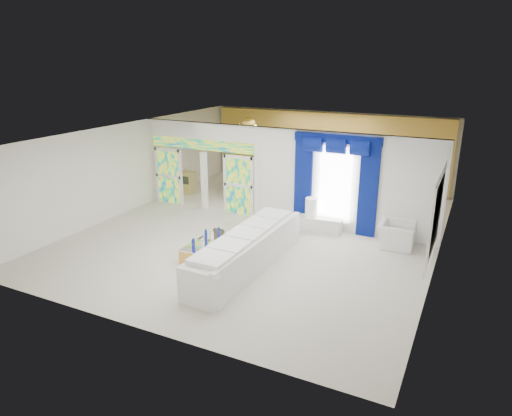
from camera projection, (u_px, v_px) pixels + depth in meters
The scene contains 22 objects.
floor at pixel (264, 230), 14.18m from camera, with size 12.00×12.00×0.00m, color #B7AF9E.
dividing_wall at pixel (344, 183), 13.66m from camera, with size 5.70×0.18×3.00m, color white.
dividing_header at pixel (201, 131), 15.37m from camera, with size 4.30×0.18×0.55m, color white.
stained_panel_left at pixel (169, 176), 16.51m from camera, with size 0.95×0.04×2.00m, color #994C3F.
stained_panel_right at pixel (239, 185), 15.32m from camera, with size 0.95×0.04×2.00m, color #994C3F.
stained_transom at pixel (201, 145), 15.52m from camera, with size 4.00×0.05×0.35m, color #994C3F.
window_pane at pixel (335, 185), 13.70m from camera, with size 1.00×0.02×2.30m, color white.
blue_drape_left at pixel (303, 183), 14.10m from camera, with size 0.55×0.10×2.80m, color #030A49.
blue_drape_right at pixel (368, 190), 13.27m from camera, with size 0.55×0.10×2.80m, color #030A49.
blue_pelmet at pixel (337, 139), 13.24m from camera, with size 2.60×0.12×0.25m, color #030A49.
wall_mirror at pixel (437, 215), 10.77m from camera, with size 0.04×2.70×1.90m, color white.
gold_curtains at pixel (326, 149), 18.74m from camera, with size 9.70×0.12×2.90m, color gold.
white_sofa at pixel (247, 253), 11.46m from camera, with size 0.95×4.45×0.85m, color white.
coffee_table at pixel (207, 247), 12.36m from camera, with size 0.59×1.76×0.39m, color gold.
console_table at pixel (320, 224), 13.98m from camera, with size 1.32×0.42×0.44m, color silver.
table_lamp at pixel (311, 207), 13.95m from camera, with size 0.36×0.36×0.58m, color white.
armchair at pixel (397, 234), 12.86m from camera, with size 1.07×0.94×0.70m, color white.
grand_piano at pixel (258, 177), 18.35m from camera, with size 1.59×2.08×1.05m, color black.
piano_bench at pixel (239, 196), 17.10m from camera, with size 0.95×0.37×0.32m, color black.
tv_console at pixel (187, 182), 17.92m from camera, with size 0.58×0.53×0.84m, color tan.
chandelier at pixel (248, 125), 17.21m from camera, with size 0.60×0.60×0.60m, color gold.
decanters at pixel (206, 238), 12.23m from camera, with size 0.21×1.22×0.26m.
Camera 1 is at (5.62, -12.01, 5.06)m, focal length 32.27 mm.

